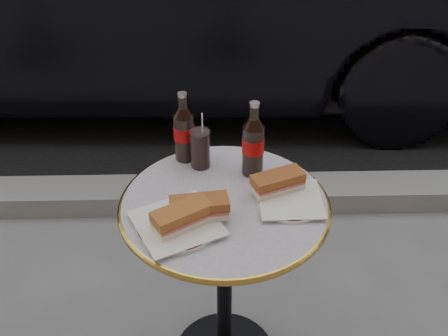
{
  "coord_description": "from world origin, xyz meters",
  "views": [
    {
      "loc": [
        -0.03,
        -1.27,
        1.77
      ],
      "look_at": [
        0.0,
        0.05,
        0.82
      ],
      "focal_mm": 45.0,
      "sensor_mm": 36.0,
      "label": 1
    }
  ],
  "objects_px": {
    "plate_left": "(177,225)",
    "plate_right": "(290,201)",
    "cola_bottle_right": "(253,139)",
    "bistro_table": "(224,289)",
    "cola_glass": "(200,149)",
    "cola_bottle_left": "(184,127)"
  },
  "relations": [
    {
      "from": "plate_left",
      "to": "cola_glass",
      "type": "relative_size",
      "value": 1.77
    },
    {
      "from": "bistro_table",
      "to": "plate_left",
      "type": "bearing_deg",
      "value": -141.82
    },
    {
      "from": "cola_bottle_left",
      "to": "plate_left",
      "type": "bearing_deg",
      "value": -91.98
    },
    {
      "from": "plate_right",
      "to": "plate_left",
      "type": "bearing_deg",
      "value": -163.21
    },
    {
      "from": "plate_left",
      "to": "cola_bottle_left",
      "type": "distance_m",
      "value": 0.36
    },
    {
      "from": "plate_right",
      "to": "cola_bottle_right",
      "type": "xyz_separation_m",
      "value": [
        -0.1,
        0.15,
        0.12
      ]
    },
    {
      "from": "plate_right",
      "to": "cola_bottle_right",
      "type": "height_order",
      "value": "cola_bottle_right"
    },
    {
      "from": "bistro_table",
      "to": "cola_glass",
      "type": "relative_size",
      "value": 5.67
    },
    {
      "from": "plate_left",
      "to": "cola_glass",
      "type": "bearing_deg",
      "value": 77.98
    },
    {
      "from": "plate_right",
      "to": "cola_bottle_right",
      "type": "relative_size",
      "value": 0.78
    },
    {
      "from": "cola_bottle_left",
      "to": "cola_glass",
      "type": "height_order",
      "value": "cola_bottle_left"
    },
    {
      "from": "plate_right",
      "to": "cola_glass",
      "type": "xyz_separation_m",
      "value": [
        -0.26,
        0.2,
        0.06
      ]
    },
    {
      "from": "plate_left",
      "to": "bistro_table",
      "type": "bearing_deg",
      "value": 38.18
    },
    {
      "from": "plate_left",
      "to": "cola_bottle_left",
      "type": "relative_size",
      "value": 0.96
    },
    {
      "from": "bistro_table",
      "to": "cola_bottle_right",
      "type": "bearing_deg",
      "value": 58.48
    },
    {
      "from": "bistro_table",
      "to": "cola_bottle_left",
      "type": "height_order",
      "value": "cola_bottle_left"
    },
    {
      "from": "bistro_table",
      "to": "cola_bottle_right",
      "type": "relative_size",
      "value": 2.95
    },
    {
      "from": "plate_right",
      "to": "cola_bottle_left",
      "type": "bearing_deg",
      "value": 142.7
    },
    {
      "from": "plate_left",
      "to": "plate_right",
      "type": "relative_size",
      "value": 1.18
    },
    {
      "from": "cola_bottle_left",
      "to": "cola_bottle_right",
      "type": "bearing_deg",
      "value": -21.62
    },
    {
      "from": "plate_left",
      "to": "cola_glass",
      "type": "height_order",
      "value": "cola_glass"
    },
    {
      "from": "bistro_table",
      "to": "plate_left",
      "type": "relative_size",
      "value": 3.21
    }
  ]
}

